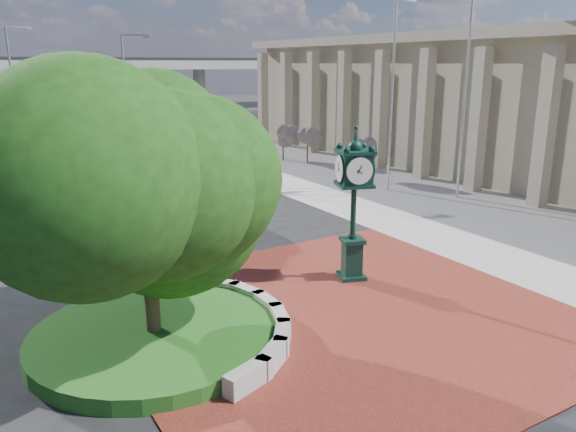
# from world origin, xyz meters

# --- Properties ---
(ground) EXTENTS (200.00, 200.00, 0.00)m
(ground) POSITION_xyz_m (0.00, 0.00, 0.00)
(ground) COLOR black
(ground) RESTS_ON ground
(plaza) EXTENTS (12.00, 12.00, 0.04)m
(plaza) POSITION_xyz_m (0.00, -1.00, 0.02)
(plaza) COLOR maroon
(plaza) RESTS_ON ground
(sidewalk) EXTENTS (20.00, 50.00, 0.04)m
(sidewalk) POSITION_xyz_m (16.00, 10.00, 0.02)
(sidewalk) COLOR #9E9B93
(sidewalk) RESTS_ON ground
(planter_wall) EXTENTS (2.96, 6.77, 0.54)m
(planter_wall) POSITION_xyz_m (-2.71, -0.00, 0.27)
(planter_wall) COLOR #9E9B93
(planter_wall) RESTS_ON ground
(grass_bed) EXTENTS (6.10, 6.10, 0.40)m
(grass_bed) POSITION_xyz_m (-5.00, 0.00, 0.20)
(grass_bed) COLOR #1F4814
(grass_bed) RESTS_ON ground
(civic_building) EXTENTS (17.35, 44.00, 8.60)m
(civic_building) POSITION_xyz_m (23.60, 12.00, 4.33)
(civic_building) COLOR tan
(civic_building) RESTS_ON ground
(overpass) EXTENTS (90.00, 12.00, 7.50)m
(overpass) POSITION_xyz_m (-0.22, 70.00, 6.54)
(overpass) COLOR #9E9B93
(overpass) RESTS_ON ground
(tree_planter) EXTENTS (5.20, 5.20, 6.33)m
(tree_planter) POSITION_xyz_m (-5.00, 0.00, 3.72)
(tree_planter) COLOR #38281C
(tree_planter) RESTS_ON ground
(tree_street) EXTENTS (4.40, 4.40, 5.45)m
(tree_street) POSITION_xyz_m (-4.00, 18.00, 3.24)
(tree_street) COLOR #38281C
(tree_street) RESTS_ON ground
(post_clock) EXTENTS (1.25, 1.25, 4.89)m
(post_clock) POSITION_xyz_m (1.89, 1.00, 2.69)
(post_clock) COLOR black
(post_clock) RESTS_ON ground
(parked_car) EXTENTS (2.33, 4.16, 1.34)m
(parked_car) POSITION_xyz_m (-0.17, 38.17, 0.67)
(parked_car) COLOR #5C0D18
(parked_car) RESTS_ON ground
(flagpole_a) EXTENTS (1.81, 0.21, 11.55)m
(flagpole_a) POSITION_xyz_m (13.53, 7.29, 5.92)
(flagpole_a) COLOR silver
(flagpole_a) RESTS_ON ground
(flagpole_b) EXTENTS (1.73, 0.60, 11.36)m
(flagpole_b) POSITION_xyz_m (11.55, 10.45, 5.82)
(flagpole_b) COLOR silver
(flagpole_b) RESTS_ON ground
(street_lamp_near) EXTENTS (1.84, 0.89, 8.63)m
(street_lamp_near) POSITION_xyz_m (2.04, 26.26, 5.06)
(street_lamp_near) COLOR slate
(street_lamp_near) RESTS_ON ground
(street_lamp_far) EXTENTS (2.17, 0.49, 9.71)m
(street_lamp_far) POSITION_xyz_m (-3.48, 40.40, 5.69)
(street_lamp_far) COLOR slate
(street_lamp_far) RESTS_ON ground
(shrub_near) EXTENTS (1.20, 1.20, 2.20)m
(shrub_near) POSITION_xyz_m (12.25, 13.46, 1.59)
(shrub_near) COLOR #38281C
(shrub_near) RESTS_ON ground
(shrub_mid) EXTENTS (1.20, 1.20, 2.20)m
(shrub_mid) POSITION_xyz_m (12.56, 20.16, 1.59)
(shrub_mid) COLOR #38281C
(shrub_mid) RESTS_ON ground
(shrub_far) EXTENTS (1.20, 1.20, 2.20)m
(shrub_far) POSITION_xyz_m (11.66, 21.98, 1.59)
(shrub_far) COLOR #38281C
(shrub_far) RESTS_ON ground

